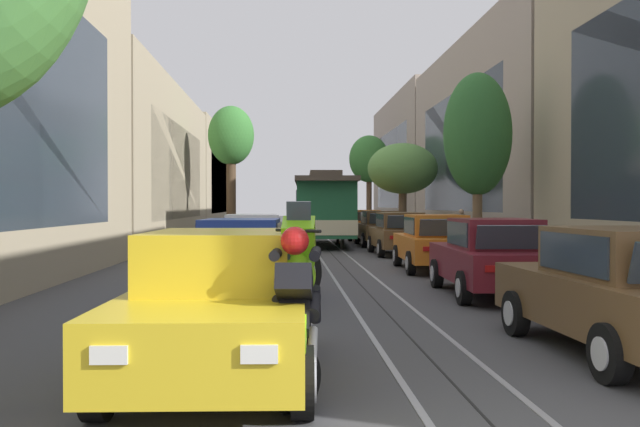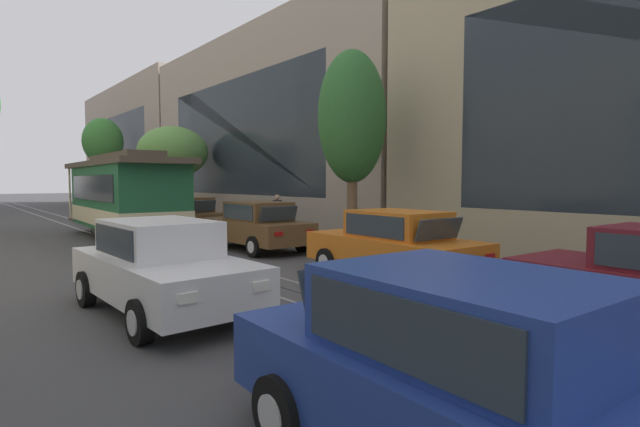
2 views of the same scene
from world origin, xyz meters
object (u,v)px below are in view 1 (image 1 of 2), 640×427
parked_car_white_mid_left (252,242)px  fire_hydrant (551,270)px  parked_car_brown_near_right (626,291)px  parked_car_yellow_near_left (220,305)px  street_tree_kerb_right_second (478,135)px  parked_car_brown_fourth_right (399,233)px  parked_car_brown_fifth_right (380,228)px  cable_car_trolley (324,209)px  parked_car_maroon_second_right (492,257)px  parked_car_blue_second_left (241,258)px  parked_car_orange_mid_right (435,242)px  motorcycle_with_rider (297,297)px  street_tree_kerb_right_mid (403,169)px  street_tree_kerb_right_fourth (369,160)px  street_tree_kerb_left_second (231,140)px  pedestrian_on_left_pavement (461,226)px  parked_car_orange_sixth_right (365,225)px

parked_car_white_mid_left → fire_hydrant: 8.37m
parked_car_brown_near_right → parked_car_yellow_near_left: bearing=-169.2°
street_tree_kerb_right_second → parked_car_brown_fourth_right: bearing=139.9°
parked_car_brown_fifth_right → cable_car_trolley: cable_car_trolley is taller
parked_car_maroon_second_right → fire_hydrant: 2.01m
parked_car_blue_second_left → parked_car_orange_mid_right: (5.11, 5.62, 0.00)m
parked_car_orange_mid_right → parked_car_brown_fourth_right: bearing=90.0°
parked_car_brown_near_right → motorcycle_with_rider: motorcycle_with_rider is taller
parked_car_yellow_near_left → parked_car_maroon_second_right: (4.93, 6.53, 0.00)m
street_tree_kerb_right_mid → street_tree_kerb_right_fourth: street_tree_kerb_right_fourth is taller
parked_car_blue_second_left → cable_car_trolley: (2.63, 17.25, 0.86)m
street_tree_kerb_left_second → parked_car_yellow_near_left: bearing=-85.8°
parked_car_brown_near_right → parked_car_brown_fifth_right: size_ratio=1.00×
motorcycle_with_rider → pedestrian_on_left_pavement: size_ratio=1.14×
parked_car_white_mid_left → parked_car_brown_near_right: same height
parked_car_white_mid_left → motorcycle_with_rider: bearing=-85.4°
parked_car_maroon_second_right → pedestrian_on_left_pavement: size_ratio=2.64×
street_tree_kerb_left_second → motorcycle_with_rider: size_ratio=3.70×
pedestrian_on_left_pavement → fire_hydrant: 14.34m
street_tree_kerb_right_second → street_tree_kerb_right_fourth: size_ratio=0.90×
parked_car_white_mid_left → street_tree_kerb_right_mid: (7.49, 18.42, 3.04)m
parked_car_blue_second_left → motorcycle_with_rider: size_ratio=2.32×
parked_car_brown_fourth_right → street_tree_kerb_right_fourth: 26.87m
parked_car_blue_second_left → street_tree_kerb_right_mid: (7.42, 24.53, 3.04)m
street_tree_kerb_right_mid → pedestrian_on_left_pavement: street_tree_kerb_right_mid is taller
parked_car_brown_fifth_right → street_tree_kerb_right_mid: size_ratio=0.83×
parked_car_orange_mid_right → parked_car_brown_fifth_right: bearing=89.7°
parked_car_brown_near_right → street_tree_kerb_right_fourth: street_tree_kerb_right_fourth is taller
fire_hydrant → parked_car_brown_fifth_right: bearing=95.7°
street_tree_kerb_left_second → parked_car_brown_fifth_right: bearing=-36.2°
parked_car_brown_fourth_right → street_tree_kerb_right_mid: street_tree_kerb_right_mid is taller
parked_car_yellow_near_left → parked_car_brown_near_right: bearing=10.8°
parked_car_brown_fourth_right → pedestrian_on_left_pavement: pedestrian_on_left_pavement is taller
street_tree_kerb_right_fourth → parked_car_orange_sixth_right: bearing=-97.8°
parked_car_brown_fifth_right → parked_car_brown_near_right: bearing=-90.2°
street_tree_kerb_left_second → fire_hydrant: 23.58m
parked_car_yellow_near_left → pedestrian_on_left_pavement: bearing=69.3°
fire_hydrant → parked_car_brown_near_right: bearing=-104.1°
parked_car_orange_mid_right → parked_car_brown_fifth_right: (0.06, 11.83, 0.00)m
parked_car_maroon_second_right → cable_car_trolley: cable_car_trolley is taller
parked_car_brown_fifth_right → street_tree_kerb_left_second: (-7.13, 5.21, 4.47)m
parked_car_brown_fifth_right → street_tree_kerb_left_second: street_tree_kerb_left_second is taller
parked_car_orange_sixth_right → cable_car_trolley: 6.11m
parked_car_maroon_second_right → parked_car_orange_sixth_right: 22.55m
parked_car_blue_second_left → parked_car_brown_near_right: (5.08, -5.38, 0.00)m
parked_car_brown_fifth_right → fire_hydrant: (1.60, -16.15, -0.38)m
street_tree_kerb_right_fourth → parked_car_maroon_second_right: bearing=-93.1°
parked_car_yellow_near_left → parked_car_brown_near_right: size_ratio=1.00×
parked_car_brown_near_right → street_tree_kerb_right_fourth: (2.11, 43.49, 4.43)m
parked_car_blue_second_left → parked_car_yellow_near_left: bearing=-88.3°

